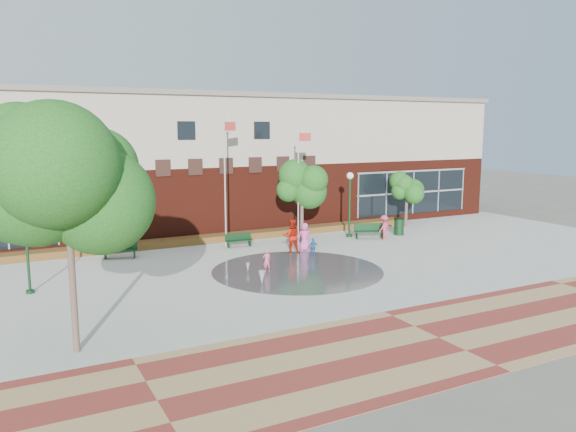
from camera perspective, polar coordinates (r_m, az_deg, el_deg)
name	(u,v)px	position (r m, az deg, el deg)	size (l,w,h in m)	color
ground	(329,286)	(25.20, 4.22, -7.12)	(120.00, 120.00, 0.00)	#666056
plaza_concrete	(288,266)	(28.56, 0.00, -5.15)	(46.00, 18.00, 0.01)	#A8A8A0
paver_band	(439,338)	(19.89, 15.06, -11.89)	(46.00, 6.00, 0.01)	maroon
splash_pad	(297,271)	(27.70, 0.96, -5.60)	(8.40, 8.40, 0.01)	#383A3D
library_building	(200,161)	(40.21, -8.91, 5.56)	(44.40, 10.40, 9.20)	#4B150C
flower_bed	(232,240)	(35.31, -5.68, -2.45)	(26.00, 1.20, 0.40)	maroon
flagpole_left	(225,174)	(32.69, -6.37, 4.23)	(0.88, 0.31, 7.72)	silver
flagpole_right	(299,178)	(33.80, 1.13, 3.84)	(0.87, 0.18, 7.06)	silver
lamp_left	(27,242)	(25.95, -25.03, -2.40)	(0.38, 0.38, 3.60)	#103318
lamp_right	(350,197)	(35.87, 6.29, 1.92)	(0.44, 0.44, 4.18)	#103318
bench_left	(120,253)	(31.51, -16.70, -3.65)	(1.88, 1.00, 0.91)	#103318
bench_mid	(239,243)	(33.17, -5.00, -2.73)	(1.62, 0.54, 0.80)	#103318
bench_right	(369,234)	(35.84, 8.27, -1.82)	(1.97, 1.24, 0.96)	#103318
trash_can	(399,227)	(37.38, 11.21, -1.05)	(0.68, 0.68, 1.12)	#103318
tree_big_left	(66,180)	(18.08, -21.60, 3.43)	(4.76, 4.76, 7.60)	#4F3A32
tree_mid	(302,185)	(33.96, 1.43, 3.19)	(2.89, 2.89, 4.87)	#4F3A32
tree_small_right	(407,188)	(40.29, 11.99, 2.80)	(2.22, 2.22, 3.79)	#4F3A32
water_jet_a	(262,285)	(25.30, -2.66, -7.04)	(0.32, 0.32, 0.63)	white
water_jet_b	(248,273)	(27.46, -4.09, -5.76)	(0.20, 0.20, 0.45)	white
child_splash	(267,261)	(27.38, -2.16, -4.55)	(0.42, 0.28, 1.15)	#CB4D6D
adult_red	(292,236)	(31.34, 0.39, -2.07)	(0.94, 0.73, 1.93)	#B2180A
adult_pink	(305,237)	(31.93, 1.69, -2.15)	(0.79, 0.52, 1.63)	#D4479D
child_blue	(313,247)	(30.84, 2.59, -3.16)	(0.58, 0.24, 0.99)	#215EAC
person_bench	(384,228)	(35.58, 9.73, -1.17)	(1.01, 0.58, 1.56)	#C13958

